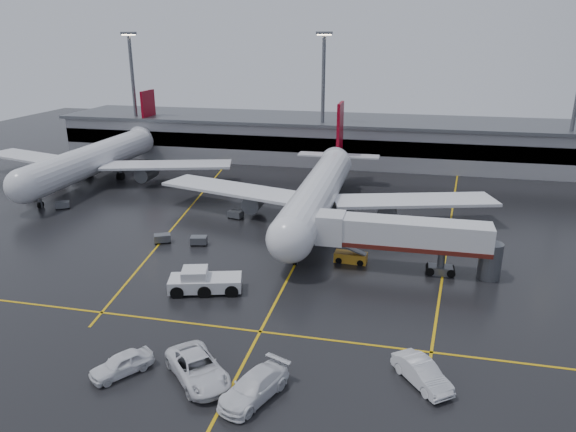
# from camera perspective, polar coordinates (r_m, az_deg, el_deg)

# --- Properties ---
(ground) EXTENTS (220.00, 220.00, 0.00)m
(ground) POSITION_cam_1_polar(r_m,az_deg,el_deg) (67.26, 2.04, -2.81)
(ground) COLOR black
(ground) RESTS_ON ground
(apron_line_centre) EXTENTS (0.25, 90.00, 0.02)m
(apron_line_centre) POSITION_cam_1_polar(r_m,az_deg,el_deg) (67.26, 2.04, -2.80)
(apron_line_centre) COLOR gold
(apron_line_centre) RESTS_ON ground
(apron_line_stop) EXTENTS (60.00, 0.25, 0.02)m
(apron_line_stop) POSITION_cam_1_polar(r_m,az_deg,el_deg) (47.98, -3.00, -12.28)
(apron_line_stop) COLOR gold
(apron_line_stop) RESTS_ON ground
(apron_line_left) EXTENTS (9.99, 69.35, 0.02)m
(apron_line_left) POSITION_cam_1_polar(r_m,az_deg,el_deg) (81.92, -10.49, 0.89)
(apron_line_left) COLOR gold
(apron_line_left) RESTS_ON ground
(apron_line_right) EXTENTS (7.57, 69.64, 0.02)m
(apron_line_right) POSITION_cam_1_polar(r_m,az_deg,el_deg) (75.93, 16.97, -1.08)
(apron_line_right) COLOR gold
(apron_line_right) RESTS_ON ground
(terminal) EXTENTS (122.00, 19.00, 8.60)m
(terminal) POSITION_cam_1_polar(r_m,az_deg,el_deg) (111.89, 6.72, 8.15)
(terminal) COLOR gray
(terminal) RESTS_ON ground
(light_mast_left) EXTENTS (3.00, 1.20, 25.45)m
(light_mast_left) POSITION_cam_1_polar(r_m,az_deg,el_deg) (118.32, -16.25, 13.09)
(light_mast_left) COLOR #595B60
(light_mast_left) RESTS_ON ground
(light_mast_mid) EXTENTS (3.00, 1.20, 25.45)m
(light_mast_mid) POSITION_cam_1_polar(r_m,az_deg,el_deg) (105.28, 3.79, 13.15)
(light_mast_mid) COLOR #595B60
(light_mast_mid) RESTS_ON ground
(main_airliner) EXTENTS (48.80, 45.60, 14.10)m
(main_airliner) POSITION_cam_1_polar(r_m,az_deg,el_deg) (74.97, 3.47, 2.85)
(main_airliner) COLOR silver
(main_airliner) RESTS_ON ground
(second_airliner) EXTENTS (48.80, 45.60, 14.10)m
(second_airliner) POSITION_cam_1_polar(r_m,az_deg,el_deg) (100.98, -19.66, 5.96)
(second_airliner) COLOR silver
(second_airliner) RESTS_ON ground
(jet_bridge) EXTENTS (19.90, 3.40, 6.05)m
(jet_bridge) POSITION_cam_1_polar(r_m,az_deg,el_deg) (59.26, 12.33, -2.23)
(jet_bridge) COLOR silver
(jet_bridge) RESTS_ON ground
(pushback_tractor) EXTENTS (7.78, 4.82, 2.60)m
(pushback_tractor) POSITION_cam_1_polar(r_m,az_deg,el_deg) (54.99, -9.06, -7.01)
(pushback_tractor) COLOR silver
(pushback_tractor) RESTS_ON ground
(belt_loader) EXTENTS (3.81, 1.97, 2.35)m
(belt_loader) POSITION_cam_1_polar(r_m,az_deg,el_deg) (61.71, 6.74, -4.41)
(belt_loader) COLOR orange
(belt_loader) RESTS_ON ground
(service_van_a) EXTENTS (7.05, 7.19, 1.92)m
(service_van_a) POSITION_cam_1_polar(r_m,az_deg,el_deg) (42.25, -9.65, -15.79)
(service_van_a) COLOR white
(service_van_a) RESTS_ON ground
(service_van_b) EXTENTS (4.77, 6.74, 1.81)m
(service_van_b) POSITION_cam_1_polar(r_m,az_deg,el_deg) (40.03, -3.67, -17.82)
(service_van_b) COLOR white
(service_van_b) RESTS_ON ground
(service_van_c) EXTENTS (4.77, 5.48, 1.79)m
(service_van_c) POSITION_cam_1_polar(r_m,az_deg,el_deg) (42.52, 14.17, -16.00)
(service_van_c) COLOR silver
(service_van_c) RESTS_ON ground
(service_van_d) EXTENTS (4.44, 5.11, 1.66)m
(service_van_d) POSITION_cam_1_polar(r_m,az_deg,el_deg) (44.27, -17.42, -14.89)
(service_van_d) COLOR white
(service_van_d) RESTS_ON ground
(baggage_cart_a) EXTENTS (2.24, 1.71, 1.12)m
(baggage_cart_a) POSITION_cam_1_polar(r_m,az_deg,el_deg) (67.03, -9.55, -2.58)
(baggage_cart_a) COLOR #595B60
(baggage_cart_a) RESTS_ON ground
(baggage_cart_b) EXTENTS (2.37, 2.08, 1.12)m
(baggage_cart_b) POSITION_cam_1_polar(r_m,az_deg,el_deg) (68.66, -13.32, -2.31)
(baggage_cart_b) COLOR #595B60
(baggage_cart_b) RESTS_ON ground
(baggage_cart_c) EXTENTS (2.25, 1.74, 1.12)m
(baggage_cart_c) POSITION_cam_1_polar(r_m,az_deg,el_deg) (76.03, -5.64, 0.20)
(baggage_cart_c) COLOR #595B60
(baggage_cart_c) RESTS_ON ground
(baggage_cart_d) EXTENTS (2.27, 1.77, 1.12)m
(baggage_cart_d) POSITION_cam_1_polar(r_m,az_deg,el_deg) (93.60, -25.71, 1.96)
(baggage_cart_d) COLOR #595B60
(baggage_cart_d) RESTS_ON ground
(baggage_cart_e) EXTENTS (2.39, 2.17, 1.12)m
(baggage_cart_e) POSITION_cam_1_polar(r_m,az_deg,el_deg) (86.84, -23.04, 1.12)
(baggage_cart_e) COLOR #595B60
(baggage_cart_e) RESTS_ON ground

